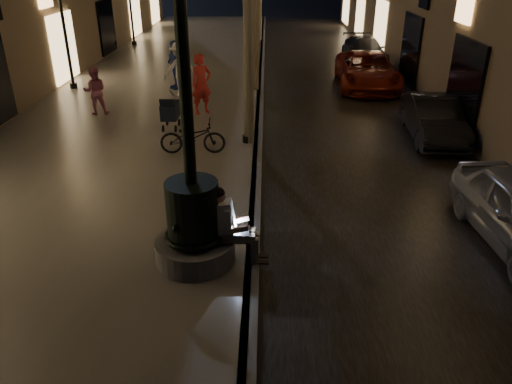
{
  "coord_description": "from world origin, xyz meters",
  "views": [
    {
      "loc": [
        0.22,
        -5.4,
        5.14
      ],
      "look_at": [
        0.05,
        3.0,
        1.05
      ],
      "focal_mm": 35.0,
      "sensor_mm": 36.0,
      "label": 1
    }
  ],
  "objects_px": {
    "car_third": "(367,70)",
    "fountain_lamppost": "(193,209)",
    "pedestrian_pink": "(95,91)",
    "lamp_curb_a": "(247,31)",
    "stroller": "(170,111)",
    "seated_man_laptop": "(229,223)",
    "pedestrian_red": "(201,84)",
    "pedestrian_white": "(181,69)",
    "lamp_left_b": "(61,7)",
    "pedestrian_blue": "(175,65)",
    "bicycle": "(193,137)",
    "car_second": "(433,118)",
    "car_rear": "(364,50)",
    "lamp_curb_b": "(254,2)"
  },
  "relations": [
    {
      "from": "lamp_curb_a",
      "to": "pedestrian_blue",
      "type": "distance_m",
      "value": 7.07
    },
    {
      "from": "lamp_curb_b",
      "to": "car_second",
      "type": "height_order",
      "value": "lamp_curb_b"
    },
    {
      "from": "car_second",
      "to": "pedestrian_white",
      "type": "xyz_separation_m",
      "value": [
        -8.14,
        4.03,
        0.56
      ]
    },
    {
      "from": "car_third",
      "to": "pedestrian_red",
      "type": "relative_size",
      "value": 2.58
    },
    {
      "from": "lamp_curb_a",
      "to": "car_third",
      "type": "distance_m",
      "value": 8.89
    },
    {
      "from": "pedestrian_red",
      "to": "fountain_lamppost",
      "type": "bearing_deg",
      "value": -116.76
    },
    {
      "from": "pedestrian_white",
      "to": "bicycle",
      "type": "distance_m",
      "value": 6.03
    },
    {
      "from": "lamp_curb_a",
      "to": "lamp_left_b",
      "type": "distance_m",
      "value": 9.3
    },
    {
      "from": "stroller",
      "to": "fountain_lamppost",
      "type": "bearing_deg",
      "value": -76.08
    },
    {
      "from": "car_second",
      "to": "lamp_left_b",
      "type": "bearing_deg",
      "value": 161.58
    },
    {
      "from": "pedestrian_blue",
      "to": "car_second",
      "type": "bearing_deg",
      "value": 22.92
    },
    {
      "from": "lamp_curb_b",
      "to": "car_third",
      "type": "relative_size",
      "value": 0.96
    },
    {
      "from": "pedestrian_red",
      "to": "pedestrian_white",
      "type": "relative_size",
      "value": 0.99
    },
    {
      "from": "lamp_curb_a",
      "to": "pedestrian_blue",
      "type": "relative_size",
      "value": 2.6
    },
    {
      "from": "stroller",
      "to": "pedestrian_white",
      "type": "xyz_separation_m",
      "value": [
        -0.27,
        3.89,
        0.41
      ]
    },
    {
      "from": "car_rear",
      "to": "pedestrian_white",
      "type": "bearing_deg",
      "value": -140.4
    },
    {
      "from": "stroller",
      "to": "pedestrian_red",
      "type": "distance_m",
      "value": 1.89
    },
    {
      "from": "stroller",
      "to": "car_third",
      "type": "bearing_deg",
      "value": 41.44
    },
    {
      "from": "fountain_lamppost",
      "to": "pedestrian_white",
      "type": "relative_size",
      "value": 2.66
    },
    {
      "from": "pedestrian_red",
      "to": "pedestrian_pink",
      "type": "bearing_deg",
      "value": 150.12
    },
    {
      "from": "pedestrian_blue",
      "to": "lamp_left_b",
      "type": "bearing_deg",
      "value": -125.91
    },
    {
      "from": "stroller",
      "to": "car_second",
      "type": "distance_m",
      "value": 7.87
    },
    {
      "from": "lamp_curb_a",
      "to": "stroller",
      "type": "bearing_deg",
      "value": 155.0
    },
    {
      "from": "car_third",
      "to": "fountain_lamppost",
      "type": "bearing_deg",
      "value": -109.22
    },
    {
      "from": "pedestrian_pink",
      "to": "pedestrian_red",
      "type": "bearing_deg",
      "value": 167.99
    },
    {
      "from": "seated_man_laptop",
      "to": "pedestrian_pink",
      "type": "xyz_separation_m",
      "value": [
        -5.0,
        8.62,
        0.03
      ]
    },
    {
      "from": "car_third",
      "to": "pedestrian_white",
      "type": "distance_m",
      "value": 7.61
    },
    {
      "from": "seated_man_laptop",
      "to": "lamp_curb_a",
      "type": "distance_m",
      "value": 6.43
    },
    {
      "from": "pedestrian_pink",
      "to": "pedestrian_blue",
      "type": "distance_m",
      "value": 3.99
    },
    {
      "from": "bicycle",
      "to": "pedestrian_blue",
      "type": "bearing_deg",
      "value": 10.04
    },
    {
      "from": "lamp_left_b",
      "to": "stroller",
      "type": "bearing_deg",
      "value": -45.98
    },
    {
      "from": "pedestrian_pink",
      "to": "car_second",
      "type": "bearing_deg",
      "value": 156.35
    },
    {
      "from": "pedestrian_pink",
      "to": "car_rear",
      "type": "bearing_deg",
      "value": -152.7
    },
    {
      "from": "pedestrian_blue",
      "to": "bicycle",
      "type": "relative_size",
      "value": 1.07
    },
    {
      "from": "lamp_curb_a",
      "to": "pedestrian_blue",
      "type": "xyz_separation_m",
      "value": [
        -3.02,
        6.03,
        -2.11
      ]
    },
    {
      "from": "seated_man_laptop",
      "to": "bicycle",
      "type": "bearing_deg",
      "value": 104.67
    },
    {
      "from": "seated_man_laptop",
      "to": "pedestrian_white",
      "type": "relative_size",
      "value": 0.72
    },
    {
      "from": "pedestrian_white",
      "to": "pedestrian_blue",
      "type": "relative_size",
      "value": 1.06
    },
    {
      "from": "fountain_lamppost",
      "to": "car_second",
      "type": "height_order",
      "value": "fountain_lamppost"
    },
    {
      "from": "pedestrian_red",
      "to": "pedestrian_white",
      "type": "bearing_deg",
      "value": 82.42
    },
    {
      "from": "stroller",
      "to": "bicycle",
      "type": "xyz_separation_m",
      "value": [
        0.94,
        -1.99,
        -0.11
      ]
    },
    {
      "from": "pedestrian_red",
      "to": "car_third",
      "type": "bearing_deg",
      "value": 2.24
    },
    {
      "from": "car_second",
      "to": "pedestrian_red",
      "type": "relative_size",
      "value": 1.95
    },
    {
      "from": "pedestrian_red",
      "to": "lamp_left_b",
      "type": "bearing_deg",
      "value": 117.03
    },
    {
      "from": "lamp_curb_a",
      "to": "stroller",
      "type": "xyz_separation_m",
      "value": [
        -2.37,
        1.1,
        -2.47
      ]
    },
    {
      "from": "seated_man_laptop",
      "to": "lamp_curb_b",
      "type": "xyz_separation_m",
      "value": [
        0.09,
        14.0,
        2.3
      ]
    },
    {
      "from": "fountain_lamppost",
      "to": "pedestrian_pink",
      "type": "relative_size",
      "value": 3.37
    },
    {
      "from": "seated_man_laptop",
      "to": "pedestrian_red",
      "type": "distance_m",
      "value": 8.92
    },
    {
      "from": "fountain_lamppost",
      "to": "bicycle",
      "type": "xyz_separation_m",
      "value": [
        -0.72,
        5.11,
        -0.56
      ]
    },
    {
      "from": "car_second",
      "to": "car_third",
      "type": "xyz_separation_m",
      "value": [
        -0.86,
        6.18,
        0.07
      ]
    }
  ]
}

